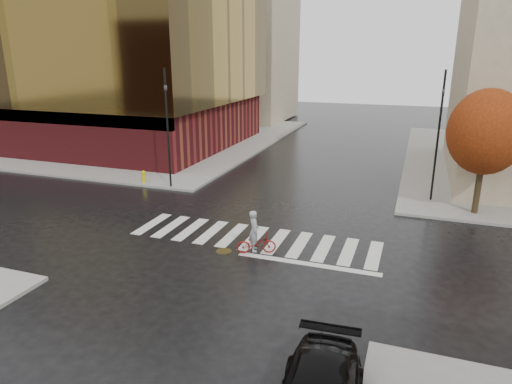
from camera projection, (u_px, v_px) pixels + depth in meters
ground at (250, 242)px, 20.88m from camera, size 120.00×120.00×0.00m
sidewalk_nw at (129, 136)px, 46.50m from camera, size 30.00×30.00×0.15m
crosswalk at (254, 238)px, 21.33m from camera, size 12.00×3.00×0.01m
office_glass at (93, 52)px, 41.69m from camera, size 27.00×19.00×16.00m
building_nw_far at (233, 36)px, 56.31m from camera, size 14.00×12.00×20.00m
tree_ne_a at (486, 132)px, 23.01m from camera, size 3.80×3.80×6.50m
cyclist at (255, 239)px, 19.59m from camera, size 1.79×1.23×1.93m
traffic_light_nw at (167, 121)px, 27.76m from camera, size 0.19×0.16×7.29m
traffic_light_ne at (439, 128)px, 25.19m from camera, size 0.15×0.19×7.30m
fire_hydrant at (144, 176)px, 29.71m from camera, size 0.29×0.29×0.81m
manhole at (224, 251)px, 19.94m from camera, size 0.89×0.89×0.01m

